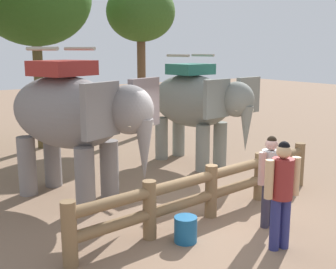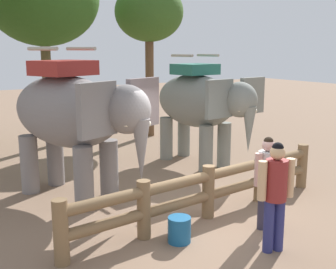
# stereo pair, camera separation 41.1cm
# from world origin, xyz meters

# --- Properties ---
(ground_plane) EXTENTS (60.00, 60.00, 0.00)m
(ground_plane) POSITION_xyz_m (0.00, 0.00, 0.00)
(ground_plane) COLOR #80644E
(log_fence) EXTENTS (6.30, 0.97, 1.05)m
(log_fence) POSITION_xyz_m (0.00, 0.13, 0.60)
(log_fence) COLOR brown
(log_fence) RESTS_ON ground
(elephant_near_left) EXTENTS (2.88, 3.92, 3.31)m
(elephant_near_left) POSITION_xyz_m (-1.85, 2.52, 1.86)
(elephant_near_left) COLOR gray
(elephant_near_left) RESTS_ON ground
(elephant_center) EXTENTS (2.08, 3.70, 3.12)m
(elephant_center) POSITION_xyz_m (2.10, 3.42, 1.76)
(elephant_center) COLOR gray
(elephant_center) RESTS_ON ground
(tourist_woman_in_black) EXTENTS (0.61, 0.36, 1.73)m
(tourist_woman_in_black) POSITION_xyz_m (0.61, -0.81, 1.00)
(tourist_woman_in_black) COLOR #2F2C3D
(tourist_woman_in_black) RESTS_ON ground
(tourist_man_in_blue) EXTENTS (0.64, 0.42, 1.83)m
(tourist_man_in_blue) POSITION_xyz_m (0.08, -1.56, 1.06)
(tourist_man_in_blue) COLOR navy
(tourist_man_in_blue) RESTS_ON ground
(tree_deep_back) EXTENTS (2.50, 2.50, 5.64)m
(tree_deep_back) POSITION_xyz_m (2.85, 7.78, 4.50)
(tree_deep_back) COLOR brown
(tree_deep_back) RESTS_ON ground
(feed_bucket) EXTENTS (0.40, 0.40, 0.45)m
(feed_bucket) POSITION_xyz_m (-1.07, -0.50, 0.23)
(feed_bucket) COLOR #19598C
(feed_bucket) RESTS_ON ground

